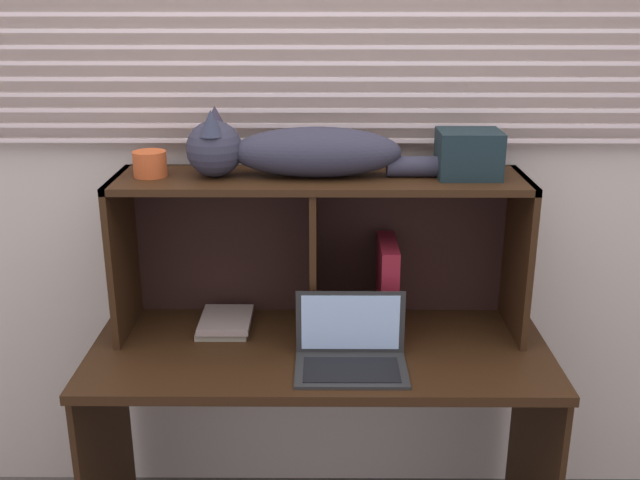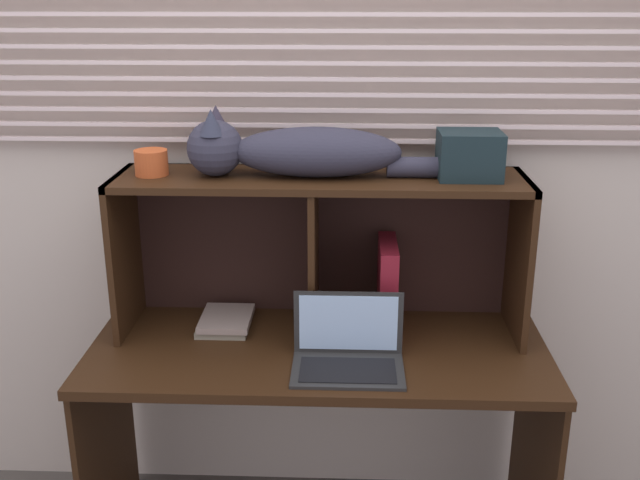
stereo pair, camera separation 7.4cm
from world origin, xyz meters
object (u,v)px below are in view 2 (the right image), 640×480
object	(u,v)px
book_stack	(226,321)
storage_box	(469,155)
laptop	(348,352)
binder_upright	(387,287)
cat	(295,151)
small_basket	(151,163)

from	to	relation	value
book_stack	storage_box	xyz separation A→B (m)	(0.75, 0.00, 0.55)
laptop	binder_upright	bearing A→B (deg)	63.67
binder_upright	book_stack	world-z (taller)	binder_upright
cat	small_basket	distance (m)	0.44
laptop	book_stack	distance (m)	0.47
cat	small_basket	size ratio (longest dim) A/B	8.84
storage_box	small_basket	bearing A→B (deg)	180.00
cat	small_basket	bearing A→B (deg)	-180.00
laptop	storage_box	size ratio (longest dim) A/B	1.74
binder_upright	book_stack	bearing A→B (deg)	-179.91
book_stack	small_basket	bearing A→B (deg)	179.77
laptop	book_stack	size ratio (longest dim) A/B	1.55
laptop	small_basket	world-z (taller)	small_basket
laptop	small_basket	bearing A→B (deg)	157.80
binder_upright	storage_box	bearing A→B (deg)	0.00
binder_upright	storage_box	size ratio (longest dim) A/B	1.59
binder_upright	book_stack	xyz separation A→B (m)	(-0.52, -0.00, -0.13)
cat	small_basket	world-z (taller)	cat
binder_upright	book_stack	distance (m)	0.53
cat	laptop	distance (m)	0.62
cat	binder_upright	world-z (taller)	cat
storage_box	laptop	bearing A→B (deg)	-145.11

